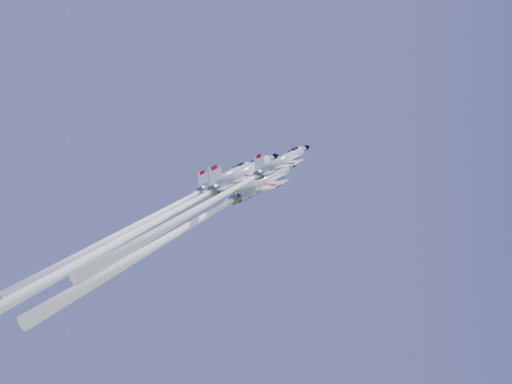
# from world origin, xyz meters

# --- Properties ---
(jet_lead) EXTENTS (27.10, 35.22, 37.36)m
(jet_lead) POSITION_xyz_m (-8.38, -6.33, 97.99)
(jet_lead) COLOR white
(jet_left) EXTENTS (24.56, 32.06, 34.30)m
(jet_left) POSITION_xyz_m (-14.73, -4.06, 100.00)
(jet_left) COLOR white
(jet_right) EXTENTS (22.61, 29.50, 31.53)m
(jet_right) POSITION_xyz_m (-3.29, -12.75, 100.38)
(jet_right) COLOR white
(jet_slot) EXTENTS (33.39, 44.21, 48.86)m
(jet_slot) POSITION_xyz_m (-15.30, -20.05, 92.94)
(jet_slot) COLOR white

